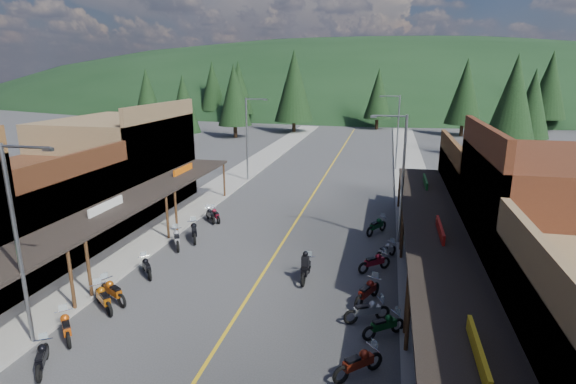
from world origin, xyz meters
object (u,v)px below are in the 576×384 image
Objects in this scene: bike_west_8 at (147,266)px; pine_0 at (147,92)px; bike_east_6 at (384,324)px; bike_east_11 at (377,225)px; bike_west_10 at (194,231)px; bike_west_12 at (215,214)px; shop_east_2 at (562,234)px; streetlight_2 at (400,174)px; pine_4 at (465,91)px; rider_on_bike at (306,268)px; bike_west_6 at (103,297)px; bike_east_8 at (367,290)px; streetlight_3 at (396,129)px; pedestrian_east_a at (455,363)px; bike_east_7 at (367,310)px; pine_11 at (513,100)px; pedestrian_east_b at (413,208)px; streetlight_1 at (248,136)px; shop_east_3 at (506,197)px; bike_west_9 at (177,238)px; pine_3 at (378,93)px; bike_east_9 at (374,261)px; pine_2 at (294,86)px; shop_west_2 at (29,214)px; streetlight_0 at (20,239)px; pine_9 at (532,104)px; bike_east_5 at (358,362)px; shop_west_3 at (122,164)px; bike_west_11 at (210,215)px; bike_west_5 at (66,326)px; bike_east_10 at (386,250)px; pine_1 at (239,87)px; pine_8 at (184,104)px; pine_10 at (234,95)px.

pine_0 is at bearing 77.79° from bike_west_8.
bike_east_6 is 12.07m from bike_east_11.
bike_west_10 is 3.81m from bike_west_12.
shop_east_2 is 1.36× the size of streetlight_2.
rider_on_bike is at bearing -105.07° from pine_4.
bike_west_6 is at bearing -149.36° from rider_on_bike.
bike_east_8 is 3.62m from rider_on_bike.
streetlight_3 is 4.21× the size of pedestrian_east_a.
pine_0 reaches higher than bike_east_7.
pine_11 is 6.62× the size of pedestrian_east_b.
streetlight_1 is 45.54m from pine_4.
bike_west_9 is at bearing -161.16° from shop_east_3.
pine_3 is 5.40× the size of bike_east_9.
pedestrian_east_b is at bearing -68.27° from pine_2.
shop_west_2 is 66.55m from pine_4.
streetlight_0 is 13.91m from bike_east_7.
pine_11 reaches higher than shop_east_3.
bike_east_7 is (11.21, -7.39, -0.07)m from bike_west_10.
streetlight_2 is at bearing -87.09° from pine_3.
pine_9 is (64.00, -17.00, -0.10)m from pine_0.
shop_west_3 is at bearing -173.31° from bike_east_5.
bike_east_9 is at bearing -21.22° from bike_west_6.
shop_east_3 is at bearing -33.24° from bike_west_11.
bike_west_5 is 11.57m from bike_east_5.
bike_west_11 is (0.10, 14.91, -0.05)m from bike_west_5.
streetlight_3 is at bearing 32.83° from bike_west_9.
bike_west_11 is at bearing -163.36° from bike_east_10.
bike_west_5 is 1.05× the size of bike_east_6.
pine_3 is 71.44m from bike_east_5.
bike_east_10 is at bearing -19.01° from bike_west_8.
shop_west_3 is 1.01× the size of pine_9.
pedestrian_east_b is (5.75, 10.68, 0.41)m from rider_on_bike.
pedestrian_east_b reaches higher than bike_east_6.
shop_east_3 reaches higher than bike_east_11.
pine_0 is at bearing 136.67° from shop_east_3.
pine_1 is at bearing -134.54° from pedestrian_east_a.
pine_11 is at bearing 101.63° from bike_east_10.
pine_8 is at bearing 84.11° from bike_west_9.
bike_east_11 is at bearing 50.96° from streetlight_0.
streetlight_0 is at bearing -104.48° from bike_east_10.
pine_1 reaches higher than shop_east_3.
pine_1 reaches higher than shop_east_2.
shop_west_2 reaches higher than bike_east_9.
streetlight_0 is 3.81× the size of bike_east_5.
bike_west_12 is 0.85× the size of rider_on_bike.
shop_east_2 is 4.93× the size of rider_on_bike.
bike_east_7 is (12.58, -23.49, -3.88)m from streetlight_1.
bike_west_10 reaches higher than bike_east_6.
pine_10 is 6.24× the size of bike_east_10.
bike_east_8 is at bearing -35.40° from bike_west_6.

